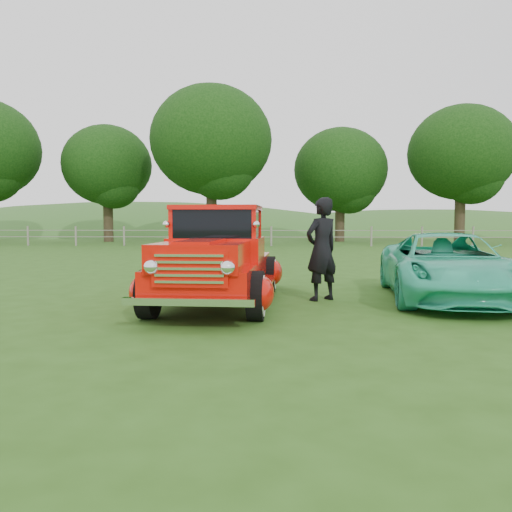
{
  "coord_description": "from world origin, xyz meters",
  "views": [
    {
      "loc": [
        0.28,
        -8.12,
        1.5
      ],
      "look_at": [
        -0.09,
        1.2,
        0.85
      ],
      "focal_mm": 35.0,
      "sensor_mm": 36.0,
      "label": 1
    }
  ],
  "objects_px": {
    "tree_mid_east": "(462,153)",
    "red_pickup": "(218,260)",
    "teal_sedan": "(446,266)",
    "man": "(322,249)",
    "tree_near_east": "(340,170)",
    "tree_near_west": "(211,141)",
    "tree_mid_west": "(107,165)"
  },
  "relations": [
    {
      "from": "tree_near_west",
      "to": "teal_sedan",
      "type": "xyz_separation_m",
      "value": [
        7.53,
        -23.52,
        -6.16
      ]
    },
    {
      "from": "tree_near_west",
      "to": "tree_near_east",
      "type": "distance_m",
      "value": 9.97
    },
    {
      "from": "tree_near_east",
      "to": "man",
      "type": "bearing_deg",
      "value": -97.93
    },
    {
      "from": "man",
      "to": "tree_near_east",
      "type": "bearing_deg",
      "value": -133.22
    },
    {
      "from": "red_pickup",
      "to": "tree_near_west",
      "type": "bearing_deg",
      "value": 100.66
    },
    {
      "from": "teal_sedan",
      "to": "man",
      "type": "relative_size",
      "value": 2.36
    },
    {
      "from": "tree_mid_west",
      "to": "tree_mid_east",
      "type": "relative_size",
      "value": 0.9
    },
    {
      "from": "tree_near_west",
      "to": "teal_sedan",
      "type": "distance_m",
      "value": 25.45
    },
    {
      "from": "tree_near_west",
      "to": "tree_near_east",
      "type": "bearing_deg",
      "value": 23.96
    },
    {
      "from": "man",
      "to": "teal_sedan",
      "type": "bearing_deg",
      "value": 148.59
    },
    {
      "from": "tree_mid_west",
      "to": "tree_mid_east",
      "type": "bearing_deg",
      "value": -2.29
    },
    {
      "from": "tree_near_east",
      "to": "tree_mid_east",
      "type": "xyz_separation_m",
      "value": [
        8.0,
        -2.0,
        0.93
      ]
    },
    {
      "from": "tree_near_east",
      "to": "teal_sedan",
      "type": "xyz_separation_m",
      "value": [
        -1.47,
        -27.52,
        -4.61
      ]
    },
    {
      "from": "tree_mid_east",
      "to": "teal_sedan",
      "type": "xyz_separation_m",
      "value": [
        -9.47,
        -25.52,
        -5.53
      ]
    },
    {
      "from": "tree_near_east",
      "to": "man",
      "type": "relative_size",
      "value": 4.27
    },
    {
      "from": "tree_near_west",
      "to": "teal_sedan",
      "type": "relative_size",
      "value": 2.26
    },
    {
      "from": "tree_near_east",
      "to": "red_pickup",
      "type": "xyz_separation_m",
      "value": [
        -5.77,
        -28.12,
        -4.45
      ]
    },
    {
      "from": "tree_near_east",
      "to": "tree_mid_east",
      "type": "height_order",
      "value": "tree_mid_east"
    },
    {
      "from": "tree_mid_east",
      "to": "red_pickup",
      "type": "bearing_deg",
      "value": -117.79
    },
    {
      "from": "red_pickup",
      "to": "teal_sedan",
      "type": "distance_m",
      "value": 4.34
    },
    {
      "from": "teal_sedan",
      "to": "man",
      "type": "bearing_deg",
      "value": -169.22
    },
    {
      "from": "tree_near_west",
      "to": "red_pickup",
      "type": "height_order",
      "value": "tree_near_west"
    },
    {
      "from": "tree_near_west",
      "to": "tree_near_east",
      "type": "height_order",
      "value": "tree_near_west"
    },
    {
      "from": "tree_mid_east",
      "to": "red_pickup",
      "type": "distance_m",
      "value": 30.01
    },
    {
      "from": "teal_sedan",
      "to": "man",
      "type": "distance_m",
      "value": 2.41
    },
    {
      "from": "tree_near_east",
      "to": "man",
      "type": "distance_m",
      "value": 28.27
    },
    {
      "from": "tree_mid_east",
      "to": "man",
      "type": "distance_m",
      "value": 28.76
    },
    {
      "from": "tree_mid_west",
      "to": "man",
      "type": "height_order",
      "value": "tree_mid_west"
    },
    {
      "from": "red_pickup",
      "to": "tree_mid_east",
      "type": "bearing_deg",
      "value": 65.24
    },
    {
      "from": "tree_mid_east",
      "to": "red_pickup",
      "type": "relative_size",
      "value": 1.86
    },
    {
      "from": "tree_mid_west",
      "to": "man",
      "type": "relative_size",
      "value": 4.34
    },
    {
      "from": "tree_near_west",
      "to": "man",
      "type": "distance_m",
      "value": 24.92
    }
  ]
}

